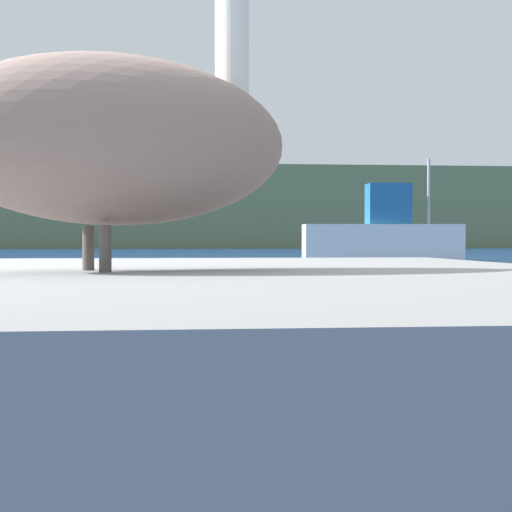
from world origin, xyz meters
TOP-DOWN VIEW (x-y plane):
  - hillside_backdrop at (0.00, 81.00)m, footprint 140.00×12.52m
  - pier_dock at (0.70, -0.70)m, footprint 2.51×2.91m
  - pelican at (0.71, -0.70)m, footprint 1.22×0.71m
  - fishing_boat_white at (10.07, 32.68)m, footprint 6.49×2.34m

SIDE VIEW (x-z plane):
  - pier_dock at x=0.70m, z-range 0.00..0.84m
  - fishing_boat_white at x=10.07m, z-range -1.04..3.09m
  - pelican at x=0.71m, z-range 0.73..1.63m
  - hillside_backdrop at x=0.00m, z-range 0.00..7.39m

